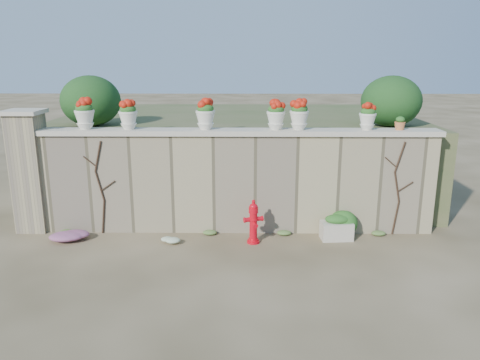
{
  "coord_description": "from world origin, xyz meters",
  "views": [
    {
      "loc": [
        0.22,
        -7.35,
        3.47
      ],
      "look_at": [
        0.11,
        1.4,
        1.18
      ],
      "focal_mm": 35.0,
      "sensor_mm": 36.0,
      "label": 1
    }
  ],
  "objects_px": {
    "planter_box": "(337,228)",
    "urn_pot_0": "(85,114)",
    "fire_hydrant": "(253,221)",
    "terracotta_pot": "(400,124)"
  },
  "relations": [
    {
      "from": "terracotta_pot",
      "to": "fire_hydrant",
      "type": "bearing_deg",
      "value": -166.23
    },
    {
      "from": "planter_box",
      "to": "terracotta_pot",
      "type": "xyz_separation_m",
      "value": [
        1.23,
        0.5,
        1.98
      ]
    },
    {
      "from": "planter_box",
      "to": "terracotta_pot",
      "type": "relative_size",
      "value": 2.51
    },
    {
      "from": "fire_hydrant",
      "to": "terracotta_pot",
      "type": "relative_size",
      "value": 3.41
    },
    {
      "from": "fire_hydrant",
      "to": "planter_box",
      "type": "bearing_deg",
      "value": -9.68
    },
    {
      "from": "fire_hydrant",
      "to": "terracotta_pot",
      "type": "distance_m",
      "value": 3.45
    },
    {
      "from": "urn_pot_0",
      "to": "fire_hydrant",
      "type": "bearing_deg",
      "value": -11.95
    },
    {
      "from": "urn_pot_0",
      "to": "planter_box",
      "type": "bearing_deg",
      "value": -5.74
    },
    {
      "from": "urn_pot_0",
      "to": "terracotta_pot",
      "type": "bearing_deg",
      "value": 0.0
    },
    {
      "from": "planter_box",
      "to": "urn_pot_0",
      "type": "distance_m",
      "value": 5.43
    }
  ]
}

